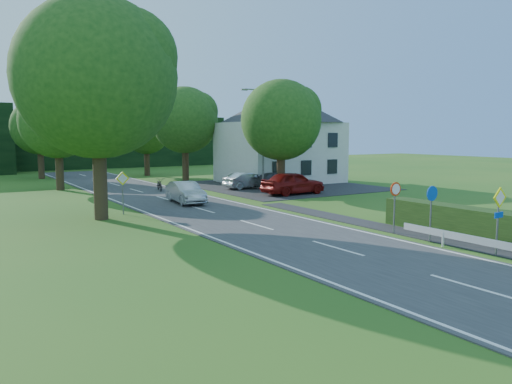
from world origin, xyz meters
TOP-DOWN VIEW (x-y plane):
  - road at (0.00, 20.00)m, footprint 7.00×80.00m
  - parking_pad at (12.00, 33.00)m, footprint 14.00×16.00m
  - line_edge_left at (-3.25, 20.00)m, footprint 0.12×80.00m
  - line_edge_right at (3.25, 20.00)m, footprint 0.12×80.00m
  - line_centre at (0.00, 20.00)m, footprint 0.12×80.00m
  - tree_main at (-6.00, 24.00)m, footprint 9.40×9.40m
  - tree_left_far at (-5.00, 40.00)m, footprint 7.00×7.00m
  - tree_right_far at (7.00, 42.00)m, footprint 7.40×7.40m
  - tree_left_back at (-4.50, 52.00)m, footprint 6.60×6.60m
  - tree_right_back at (6.00, 50.00)m, footprint 6.20×6.20m
  - tree_right_mid at (8.50, 28.00)m, footprint 7.00×7.00m
  - treeline_right at (8.00, 66.00)m, footprint 30.00×5.00m
  - house_white at (14.00, 36.00)m, footprint 10.60×8.40m
  - streetlight at (8.06, 30.00)m, footprint 2.03×0.18m
  - sign_priority_right at (4.30, 7.98)m, footprint 0.78×0.09m
  - sign_roundabout at (4.30, 10.98)m, footprint 0.64×0.08m
  - sign_speed_limit at (4.30, 12.97)m, footprint 0.64×0.11m
  - sign_priority_left at (-4.50, 24.98)m, footprint 0.78×0.09m
  - moving_car at (0.34, 27.20)m, footprint 1.87×4.38m
  - motorcycle at (1.56, 34.94)m, footprint 1.05×2.04m
  - parked_car_red at (9.15, 27.33)m, footprint 5.11×2.22m
  - parked_car_silver_a at (8.31, 32.65)m, footprint 4.18×1.86m
  - parked_car_grey at (10.79, 32.00)m, footprint 4.53×2.05m
  - parasol at (11.74, 32.98)m, footprint 2.14×2.18m

SIDE VIEW (x-z plane):
  - road at x=0.00m, z-range 0.00..0.04m
  - parking_pad at x=12.00m, z-range 0.00..0.04m
  - line_edge_left at x=-3.25m, z-range 0.04..0.05m
  - line_edge_right at x=3.25m, z-range 0.04..0.05m
  - line_centre at x=0.00m, z-range 0.04..0.05m
  - motorcycle at x=1.56m, z-range 0.04..1.06m
  - parked_car_grey at x=10.79m, z-range 0.04..1.33m
  - parked_car_silver_a at x=8.31m, z-range 0.04..1.37m
  - moving_car at x=0.34m, z-range 0.04..1.44m
  - parked_car_red at x=9.15m, z-range 0.04..1.76m
  - parasol at x=11.74m, z-range 0.04..1.89m
  - sign_roundabout at x=4.30m, z-range 0.49..2.86m
  - sign_priority_left at x=-4.50m, z-range 0.50..2.94m
  - sign_speed_limit at x=4.30m, z-range 0.58..2.95m
  - sign_priority_right at x=4.30m, z-range 0.50..3.09m
  - treeline_right at x=8.00m, z-range 0.00..7.00m
  - tree_right_back at x=6.00m, z-range 0.00..7.56m
  - tree_left_back at x=-4.50m, z-range 0.00..8.07m
  - tree_left_far at x=-5.00m, z-range 0.00..8.58m
  - tree_right_mid at x=8.50m, z-range 0.00..8.58m
  - house_white at x=14.00m, z-range 0.11..8.71m
  - streetlight at x=8.06m, z-range 0.46..8.46m
  - tree_right_far at x=7.00m, z-range 0.00..9.09m
  - tree_main at x=-6.00m, z-range 0.00..11.64m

